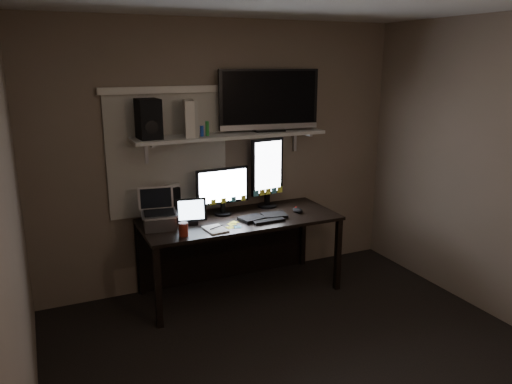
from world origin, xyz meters
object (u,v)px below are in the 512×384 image
game_console (189,118)px  speaker (148,119)px  monitor_portrait (267,172)px  keyboard (263,217)px  cup (184,229)px  tv (269,101)px  mouse (298,210)px  tablet (191,211)px  laptop (159,210)px  desk (235,232)px  monitor_landscape (223,191)px

game_console → speaker: speaker is taller
monitor_portrait → keyboard: 0.51m
cup → game_console: game_console is taller
keyboard → tv: (0.20, 0.31, 1.02)m
mouse → tablet: tablet is taller
laptop → cup: size_ratio=2.99×
desk → mouse: bearing=-18.2°
desk → monitor_portrait: bearing=16.5°
mouse → tablet: 1.03m
desk → cup: cup is taller
tablet → speaker: speaker is taller
desk → speaker: bearing=173.1°
keyboard → laptop: size_ratio=1.34×
desk → keyboard: bearing=-49.2°
desk → laptop: size_ratio=5.32×
cup → game_console: (0.22, 0.46, 0.85)m
monitor_portrait → game_console: (-0.78, -0.03, 0.56)m
monitor_landscape → tablet: bearing=-161.0°
desk → monitor_landscape: monitor_landscape is taller
desk → monitor_landscape: 0.42m
mouse → tv: (-0.18, 0.28, 1.01)m
keyboard → mouse: size_ratio=3.74×
desk → laptop: 0.82m
monitor_landscape → speaker: size_ratio=1.53×
cup → keyboard: bearing=10.9°
monitor_landscape → game_console: size_ratio=1.64×
monitor_portrait → laptop: size_ratio=2.04×
desk → cup: bearing=-148.4°
monitor_landscape → keyboard: monitor_landscape is taller
monitor_portrait → game_console: size_ratio=2.19×
monitor_portrait → laptop: (-1.13, -0.23, -0.18)m
tablet → speaker: (-0.28, 0.19, 0.80)m
desk → monitor_landscape: bearing=156.3°
monitor_portrait → keyboard: (-0.20, -0.34, -0.33)m
laptop → tablet: bearing=10.2°
monitor_portrait → keyboard: monitor_portrait is taller
monitor_portrait → tablet: size_ratio=2.57×
mouse → tv: bearing=115.8°
desk → mouse: mouse is taller
mouse → tablet: size_ratio=0.45×
laptop → game_console: (0.35, 0.20, 0.74)m
laptop → speaker: speaker is taller
cup → game_console: bearing=64.6°
monitor_landscape → speaker: speaker is taller
keyboard → game_console: game_console is taller
keyboard → game_console: bearing=149.5°
mouse → game_console: bearing=157.2°
desk → monitor_portrait: monitor_portrait is taller
tv → monitor_landscape: bearing=-167.0°
game_console → tv: bearing=13.5°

